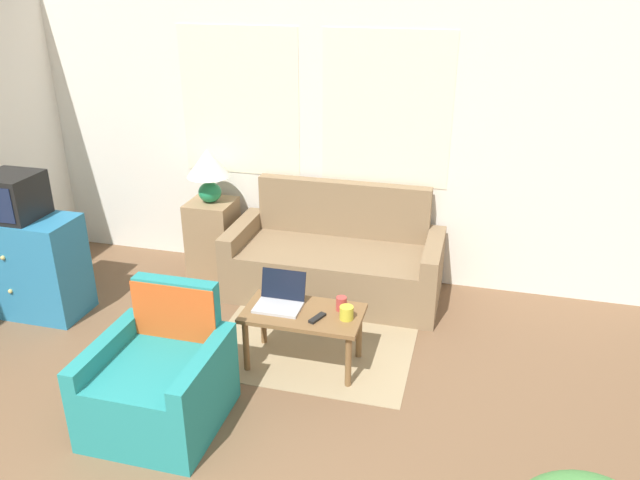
{
  "coord_description": "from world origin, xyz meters",
  "views": [
    {
      "loc": [
        1.38,
        -1.05,
        2.64
      ],
      "look_at": [
        0.27,
        3.13,
        0.75
      ],
      "focal_mm": 35.0,
      "sensor_mm": 36.0,
      "label": 1
    }
  ],
  "objects_px": {
    "table_lamp": "(208,168)",
    "cup_navy": "(341,304)",
    "armchair": "(162,382)",
    "laptop": "(280,299)",
    "tv_remote": "(317,318)",
    "couch": "(336,262)",
    "coffee_table": "(303,319)",
    "cup_yellow": "(347,313)",
    "television": "(12,196)"
  },
  "relations": [
    {
      "from": "table_lamp",
      "to": "tv_remote",
      "type": "bearing_deg",
      "value": -44.18
    },
    {
      "from": "table_lamp",
      "to": "tv_remote",
      "type": "height_order",
      "value": "table_lamp"
    },
    {
      "from": "table_lamp",
      "to": "laptop",
      "type": "distance_m",
      "value": 1.68
    },
    {
      "from": "armchair",
      "to": "coffee_table",
      "type": "bearing_deg",
      "value": 49.32
    },
    {
      "from": "cup_yellow",
      "to": "cup_navy",
      "type": "bearing_deg",
      "value": 119.04
    },
    {
      "from": "tv_remote",
      "to": "cup_navy",
      "type": "bearing_deg",
      "value": 52.38
    },
    {
      "from": "coffee_table",
      "to": "cup_navy",
      "type": "xyz_separation_m",
      "value": [
        0.25,
        0.09,
        0.11
      ]
    },
    {
      "from": "cup_navy",
      "to": "laptop",
      "type": "bearing_deg",
      "value": -173.55
    },
    {
      "from": "couch",
      "to": "laptop",
      "type": "relative_size",
      "value": 5.59
    },
    {
      "from": "television",
      "to": "laptop",
      "type": "relative_size",
      "value": 1.25
    },
    {
      "from": "cup_navy",
      "to": "cup_yellow",
      "type": "xyz_separation_m",
      "value": [
        0.06,
        -0.11,
        -0.0
      ]
    },
    {
      "from": "coffee_table",
      "to": "laptop",
      "type": "xyz_separation_m",
      "value": [
        -0.18,
        0.04,
        0.11
      ]
    },
    {
      "from": "television",
      "to": "cup_yellow",
      "type": "distance_m",
      "value": 2.77
    },
    {
      "from": "couch",
      "to": "cup_navy",
      "type": "xyz_separation_m",
      "value": [
        0.29,
        -1.04,
        0.2
      ]
    },
    {
      "from": "armchair",
      "to": "tv_remote",
      "type": "bearing_deg",
      "value": 41.77
    },
    {
      "from": "cup_navy",
      "to": "television",
      "type": "bearing_deg",
      "value": 178.54
    },
    {
      "from": "table_lamp",
      "to": "laptop",
      "type": "relative_size",
      "value": 1.51
    },
    {
      "from": "coffee_table",
      "to": "cup_navy",
      "type": "relative_size",
      "value": 8.41
    },
    {
      "from": "laptop",
      "to": "cup_navy",
      "type": "relative_size",
      "value": 3.27
    },
    {
      "from": "coffee_table",
      "to": "tv_remote",
      "type": "distance_m",
      "value": 0.16
    },
    {
      "from": "couch",
      "to": "table_lamp",
      "type": "height_order",
      "value": "table_lamp"
    },
    {
      "from": "coffee_table",
      "to": "cup_yellow",
      "type": "xyz_separation_m",
      "value": [
        0.32,
        -0.02,
        0.11
      ]
    },
    {
      "from": "television",
      "to": "coffee_table",
      "type": "height_order",
      "value": "television"
    },
    {
      "from": "couch",
      "to": "laptop",
      "type": "distance_m",
      "value": 1.12
    },
    {
      "from": "laptop",
      "to": "cup_yellow",
      "type": "xyz_separation_m",
      "value": [
        0.5,
        -0.06,
        -0.01
      ]
    },
    {
      "from": "armchair",
      "to": "cup_navy",
      "type": "xyz_separation_m",
      "value": [
        0.94,
        0.89,
        0.21
      ]
    },
    {
      "from": "laptop",
      "to": "cup_yellow",
      "type": "distance_m",
      "value": 0.5
    },
    {
      "from": "armchair",
      "to": "television",
      "type": "bearing_deg",
      "value": 150.68
    },
    {
      "from": "television",
      "to": "table_lamp",
      "type": "xyz_separation_m",
      "value": [
        1.16,
        1.09,
        -0.0
      ]
    },
    {
      "from": "armchair",
      "to": "table_lamp",
      "type": "height_order",
      "value": "table_lamp"
    },
    {
      "from": "table_lamp",
      "to": "coffee_table",
      "type": "height_order",
      "value": "table_lamp"
    },
    {
      "from": "table_lamp",
      "to": "tv_remote",
      "type": "xyz_separation_m",
      "value": [
        1.36,
        -1.32,
        -0.57
      ]
    },
    {
      "from": "cup_navy",
      "to": "coffee_table",
      "type": "bearing_deg",
      "value": -159.9
    },
    {
      "from": "couch",
      "to": "tv_remote",
      "type": "height_order",
      "value": "couch"
    },
    {
      "from": "table_lamp",
      "to": "cup_yellow",
      "type": "bearing_deg",
      "value": -39.18
    },
    {
      "from": "armchair",
      "to": "laptop",
      "type": "distance_m",
      "value": 1.01
    },
    {
      "from": "coffee_table",
      "to": "table_lamp",
      "type": "bearing_deg",
      "value": 134.78
    },
    {
      "from": "coffee_table",
      "to": "cup_navy",
      "type": "bearing_deg",
      "value": 20.1
    },
    {
      "from": "cup_navy",
      "to": "couch",
      "type": "bearing_deg",
      "value": 105.58
    },
    {
      "from": "television",
      "to": "tv_remote",
      "type": "xyz_separation_m",
      "value": [
        2.52,
        -0.24,
        -0.57
      ]
    },
    {
      "from": "armchair",
      "to": "coffee_table",
      "type": "distance_m",
      "value": 1.06
    },
    {
      "from": "armchair",
      "to": "cup_navy",
      "type": "bearing_deg",
      "value": 43.5
    },
    {
      "from": "armchair",
      "to": "television",
      "type": "relative_size",
      "value": 2.07
    },
    {
      "from": "laptop",
      "to": "cup_navy",
      "type": "bearing_deg",
      "value": 6.45
    },
    {
      "from": "armchair",
      "to": "tv_remote",
      "type": "relative_size",
      "value": 5.42
    },
    {
      "from": "armchair",
      "to": "cup_yellow",
      "type": "relative_size",
      "value": 8.77
    },
    {
      "from": "cup_navy",
      "to": "cup_yellow",
      "type": "relative_size",
      "value": 1.04
    },
    {
      "from": "television",
      "to": "cup_yellow",
      "type": "bearing_deg",
      "value": -3.77
    },
    {
      "from": "table_lamp",
      "to": "cup_navy",
      "type": "xyz_separation_m",
      "value": [
        1.49,
        -1.15,
        -0.53
      ]
    },
    {
      "from": "table_lamp",
      "to": "television",
      "type": "bearing_deg",
      "value": -136.92
    }
  ]
}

